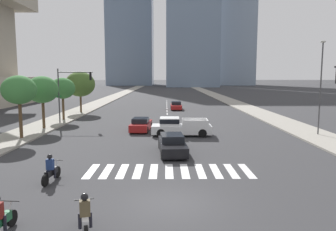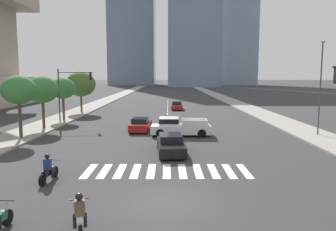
{
  "view_description": "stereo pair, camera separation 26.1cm",
  "coord_description": "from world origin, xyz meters",
  "views": [
    {
      "loc": [
        -0.19,
        -13.36,
        5.48
      ],
      "look_at": [
        0.0,
        14.77,
        2.0
      ],
      "focal_mm": 34.55,
      "sensor_mm": 36.0,
      "label": 1
    },
    {
      "loc": [
        0.07,
        -13.37,
        5.48
      ],
      "look_at": [
        0.0,
        14.77,
        2.0
      ],
      "focal_mm": 34.55,
      "sensor_mm": 36.0,
      "label": 2
    }
  ],
  "objects": [
    {
      "name": "crosswalk_near",
      "position": [
        0.0,
        4.77,
        0.0
      ],
      "size": [
        9.45,
        2.91,
        0.01
      ],
      "color": "silver",
      "rests_on": "ground"
    },
    {
      "name": "pickup_truck",
      "position": [
        0.97,
        15.89,
        0.81
      ],
      "size": [
        5.49,
        2.18,
        1.67
      ],
      "rotation": [
        0.0,
        0.0,
        3.12
      ],
      "color": "silver",
      "rests_on": "ground"
    },
    {
      "name": "sedan_red_1",
      "position": [
        1.49,
        39.06,
        0.58
      ],
      "size": [
        1.78,
        4.74,
        1.27
      ],
      "rotation": [
        0.0,
        0.0,
        -1.57
      ],
      "color": "maroon",
      "rests_on": "ground"
    },
    {
      "name": "street_tree_fourth",
      "position": [
        -12.65,
        33.87,
        4.24
      ],
      "size": [
        4.26,
        4.26,
        5.91
      ],
      "color": "#4C3823",
      "rests_on": "sidewalk_west"
    },
    {
      "name": "street_tree_second",
      "position": [
        -12.65,
        19.33,
        4.06
      ],
      "size": [
        3.19,
        3.19,
        5.28
      ],
      "color": "#4C3823",
      "rests_on": "sidewalk_west"
    },
    {
      "name": "ground_plane",
      "position": [
        0.0,
        0.0,
        0.0
      ],
      "size": [
        800.0,
        800.0,
        0.0
      ],
      "primitive_type": "plane",
      "color": "#333335"
    },
    {
      "name": "motorcycle_trailing",
      "position": [
        -6.14,
        2.9,
        0.58
      ],
      "size": [
        0.7,
        2.06,
        1.49
      ],
      "rotation": [
        0.0,
        0.0,
        1.48
      ],
      "color": "black",
      "rests_on": "ground"
    },
    {
      "name": "street_tree_nearest",
      "position": [
        -12.65,
        14.15,
        4.25
      ],
      "size": [
        2.87,
        2.87,
        5.35
      ],
      "color": "#4C3823",
      "rests_on": "sidewalk_west"
    },
    {
      "name": "office_tower_right_skyline",
      "position": [
        37.17,
        177.13,
        47.47
      ],
      "size": [
        25.15,
        22.04,
        96.01
      ],
      "color": "#8C9EB2",
      "rests_on": "ground"
    },
    {
      "name": "street_lamp_east",
      "position": [
        13.75,
        15.69,
        4.97
      ],
      "size": [
        0.5,
        0.24,
        8.41
      ],
      "color": "#3F3F42",
      "rests_on": "sidewalk_east"
    },
    {
      "name": "sidewalk_east",
      "position": [
        13.45,
        30.0,
        0.07
      ],
      "size": [
        4.0,
        260.0,
        0.15
      ],
      "primitive_type": "cube",
      "color": "gray",
      "rests_on": "ground"
    },
    {
      "name": "motorcycle_lead",
      "position": [
        -3.0,
        -2.65,
        0.58
      ],
      "size": [
        0.87,
        2.02,
        1.49
      ],
      "rotation": [
        0.0,
        0.0,
        1.85
      ],
      "color": "black",
      "rests_on": "ground"
    },
    {
      "name": "office_tower_left_skyline",
      "position": [
        -20.4,
        178.19,
        47.2
      ],
      "size": [
        25.42,
        27.84,
        95.46
      ],
      "color": "slate",
      "rests_on": "ground"
    },
    {
      "name": "street_tree_third",
      "position": [
        -12.65,
        25.73,
        3.94
      ],
      "size": [
        2.98,
        2.98,
        5.08
      ],
      "color": "#4C3823",
      "rests_on": "sidewalk_west"
    },
    {
      "name": "sedan_red_0",
      "position": [
        -2.67,
        18.52,
        0.61
      ],
      "size": [
        2.03,
        4.57,
        1.32
      ],
      "rotation": [
        0.0,
        0.0,
        1.5
      ],
      "color": "maroon",
      "rests_on": "ground"
    },
    {
      "name": "sedan_black_2",
      "position": [
        0.26,
        9.17,
        0.61
      ],
      "size": [
        2.08,
        4.9,
        1.32
      ],
      "rotation": [
        0.0,
        0.0,
        -1.5
      ],
      "color": "black",
      "rests_on": "ground"
    },
    {
      "name": "traffic_signal_far",
      "position": [
        -10.86,
        23.1,
        4.3
      ],
      "size": [
        4.18,
        0.28,
        6.11
      ],
      "color": "#333335",
      "rests_on": "sidewalk_west"
    },
    {
      "name": "lane_divider_center",
      "position": [
        0.0,
        32.77,
        0.0
      ],
      "size": [
        0.14,
        50.0,
        0.01
      ],
      "color": "silver",
      "rests_on": "ground"
    },
    {
      "name": "sidewalk_west",
      "position": [
        -13.45,
        30.0,
        0.07
      ],
      "size": [
        4.0,
        260.0,
        0.15
      ],
      "primitive_type": "cube",
      "color": "gray",
      "rests_on": "ground"
    }
  ]
}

